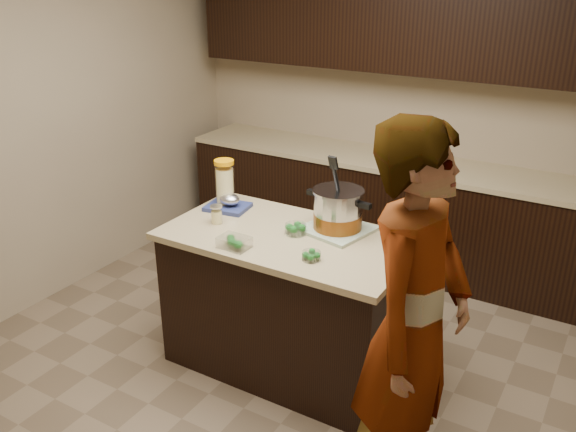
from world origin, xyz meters
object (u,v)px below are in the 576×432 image
at_px(island, 288,301).
at_px(lemonade_pitcher, 225,185).
at_px(person, 413,329).
at_px(stock_pot, 338,212).

bearing_deg(island, lemonade_pitcher, 162.55).
xyz_separation_m(island, person, (0.98, -0.60, 0.47)).
xyz_separation_m(stock_pot, person, (0.76, -0.80, -0.09)).
relative_size(stock_pot, person, 0.23).
xyz_separation_m(island, lemonade_pitcher, (-0.58, 0.18, 0.59)).
bearing_deg(person, island, 61.90).
bearing_deg(lemonade_pitcher, stock_pot, 1.49).
relative_size(island, stock_pot, 3.40).
distance_m(stock_pot, person, 1.11).
bearing_deg(island, stock_pot, 42.91).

